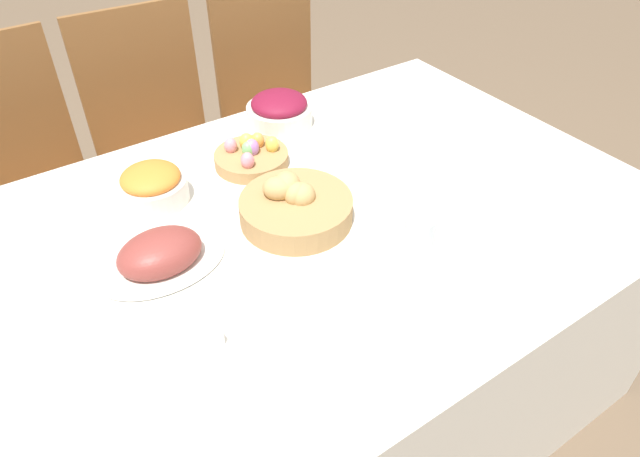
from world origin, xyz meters
name	(u,v)px	position (x,y,z in m)	size (l,w,h in m)	color
ground_plane	(305,400)	(0.00, 0.00, 0.00)	(12.00, 12.00, 0.00)	brown
dining_table	(303,324)	(0.00, 0.00, 0.36)	(1.75, 1.13, 0.73)	silver
chair_far_right	(281,105)	(0.48, 0.89, 0.51)	(0.43, 0.43, 0.96)	brown
chair_far_left	(27,184)	(-0.49, 0.89, 0.51)	(0.44, 0.44, 0.96)	brown
chair_far_center	(161,142)	(-0.03, 0.89, 0.51)	(0.44, 0.44, 0.96)	brown
bread_basket	(295,206)	(0.00, 0.02, 0.77)	(0.27, 0.27, 0.11)	#AD8451
egg_basket	(251,156)	(0.03, 0.29, 0.76)	(0.20, 0.20, 0.08)	#AD8451
ham_platter	(160,255)	(-0.33, 0.05, 0.76)	(0.29, 0.20, 0.09)	silver
beet_salad_bowl	(279,110)	(0.21, 0.43, 0.78)	(0.20, 0.20, 0.10)	silver
carrot_bowl	(152,186)	(-0.25, 0.28, 0.77)	(0.17, 0.17, 0.09)	silver
dinner_plate	(377,332)	(-0.06, -0.37, 0.73)	(0.26, 0.26, 0.01)	silver
fork	(308,371)	(-0.22, -0.37, 0.73)	(0.01, 0.19, 0.00)	silver
knife	(437,299)	(0.10, -0.37, 0.73)	(0.01, 0.19, 0.00)	silver
spoon	(447,293)	(0.13, -0.37, 0.73)	(0.01, 0.19, 0.00)	silver
drinking_cup	(419,231)	(0.18, -0.21, 0.77)	(0.07, 0.07, 0.08)	silver
butter_dish	(181,340)	(-0.38, -0.18, 0.75)	(0.14, 0.09, 0.03)	silver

